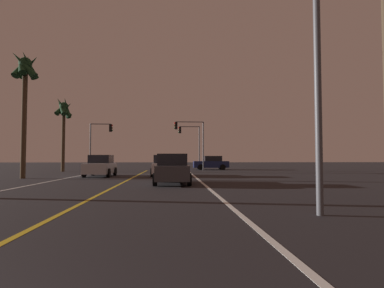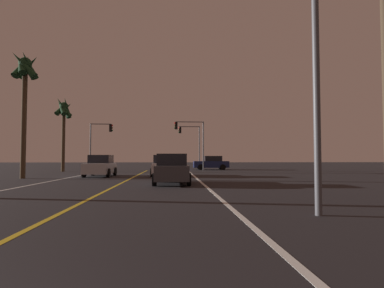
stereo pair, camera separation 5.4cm
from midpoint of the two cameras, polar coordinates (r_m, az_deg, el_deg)
The scene contains 13 objects.
lane_edge_right at distance 15.97m, azimuth 2.71°, elevation -7.81°, with size 0.16×41.67×0.01m, color silver.
lane_edge_left at distance 17.63m, azimuth -29.59°, elevation -6.99°, with size 0.16×41.67×0.01m, color silver.
lane_center_divider at distance 16.15m, azimuth -14.27°, elevation -7.68°, with size 0.16×41.67×0.01m, color gold.
car_lead_same_lane at distance 17.85m, azimuth -3.70°, elevation -4.62°, with size 2.02×4.30×1.70m.
car_crossing_side at distance 39.02m, azimuth 3.49°, elevation -3.47°, with size 4.30×2.02×1.70m.
car_oncoming at distance 25.98m, azimuth -16.32°, elevation -3.86°, with size 2.02×4.30×1.70m.
car_ahead_far at distance 25.58m, azimuth -5.11°, elevation -3.97°, with size 2.02×4.30×1.70m.
traffic_light_near_right at distance 37.30m, azimuth -0.48°, elevation 1.84°, with size 3.55×0.36×5.80m.
traffic_light_near_left at distance 38.16m, azimuth -16.26°, elevation 1.43°, with size 2.63×0.36×5.47m.
traffic_light_far_right at distance 42.80m, azimuth -0.48°, elevation 1.21°, with size 2.95×0.36×5.77m.
street_lamp_right_near at distance 9.34m, azimuth 18.31°, elevation 21.55°, with size 2.43×0.44×8.31m.
palm_tree_left_mid at distance 26.06m, azimuth -28.17°, elevation 10.68°, with size 1.98×1.97×9.18m.
palm_tree_left_far at distance 36.52m, azimuth -22.33°, elevation 5.19°, with size 2.03×2.12×7.97m.
Camera 1 is at (2.94, -0.98, 1.48)m, focal length 29.36 mm.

